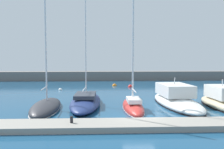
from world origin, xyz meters
TOP-DOWN VIEW (x-y plane):
  - ground_plane at (0.00, 0.00)m, footprint 120.00×120.00m
  - dock_pier at (0.00, -2.16)m, footprint 24.50×2.29m
  - breakwater_seawall at (0.00, 31.44)m, footprint 108.00×3.06m
  - sailboat_charcoal_nearest at (-7.94, 3.61)m, footprint 2.82×7.74m
  - sailboat_navy_second at (-4.49, 5.41)m, footprint 2.98×10.22m
  - sailboat_red_third at (-0.07, 3.61)m, footprint 1.85×7.06m
  - motorboat_white_fourth at (4.43, 5.17)m, footprint 3.83×10.23m
  - motorboat_sand_fifth at (8.33, 3.62)m, footprint 2.55×7.49m
  - mooring_buoy_red at (1.67, 19.41)m, footprint 0.81×0.81m
  - mooring_buoy_white at (-8.97, 16.32)m, footprint 0.59×0.59m
  - mooring_buoy_orange at (-0.81, 21.18)m, footprint 0.74×0.74m
  - dock_bollard at (-4.88, -2.16)m, footprint 0.20×0.20m

SIDE VIEW (x-z plane):
  - ground_plane at x=0.00m, z-range 0.00..0.00m
  - mooring_buoy_red at x=1.67m, z-range -0.41..0.41m
  - mooring_buoy_white at x=-8.97m, z-range -0.29..0.29m
  - mooring_buoy_orange at x=-0.81m, z-range -0.37..0.37m
  - dock_pier at x=0.00m, z-range 0.00..0.39m
  - sailboat_charcoal_nearest at x=-7.94m, z-range -7.25..7.83m
  - sailboat_red_third at x=-0.07m, z-range -6.61..7.21m
  - sailboat_navy_second at x=-4.49m, z-range -8.28..9.12m
  - motorboat_white_fourth at x=4.43m, z-range -0.95..2.06m
  - dock_bollard at x=-4.88m, z-range 0.39..0.83m
  - motorboat_sand_fifth at x=8.33m, z-range -0.81..2.06m
  - breakwater_seawall at x=0.00m, z-range 0.00..1.87m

